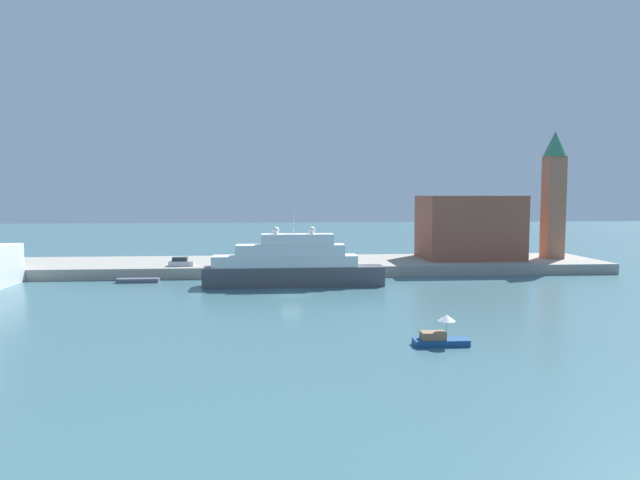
# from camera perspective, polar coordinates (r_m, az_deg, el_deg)

# --- Properties ---
(ground) EXTENTS (400.00, 400.00, 0.00)m
(ground) POSITION_cam_1_polar(r_m,az_deg,el_deg) (75.34, -2.88, -5.57)
(ground) COLOR #3D6670
(quay_dock) EXTENTS (110.00, 18.73, 1.73)m
(quay_dock) POSITION_cam_1_polar(r_m,az_deg,el_deg) (100.30, -3.33, -2.55)
(quay_dock) COLOR gray
(quay_dock) RESTS_ON ground
(large_yacht) EXTENTS (26.02, 3.96, 11.19)m
(large_yacht) POSITION_cam_1_polar(r_m,az_deg,el_deg) (83.09, -2.83, -2.54)
(large_yacht) COLOR #4C4C51
(large_yacht) RESTS_ON ground
(small_motorboat) EXTENTS (4.82, 1.66, 2.71)m
(small_motorboat) POSITION_cam_1_polar(r_m,az_deg,el_deg) (51.93, 11.85, -9.37)
(small_motorboat) COLOR navy
(small_motorboat) RESTS_ON ground
(work_barge) EXTENTS (6.23, 1.54, 0.62)m
(work_barge) POSITION_cam_1_polar(r_m,az_deg,el_deg) (90.81, -17.64, -3.85)
(work_barge) COLOR #595966
(work_barge) RESTS_ON ground
(harbor_building) EXTENTS (17.01, 12.24, 11.32)m
(harbor_building) POSITION_cam_1_polar(r_m,az_deg,el_deg) (106.78, 14.61, 1.25)
(harbor_building) COLOR #93513D
(harbor_building) RESTS_ON quay_dock
(bell_tower) EXTENTS (4.19, 4.19, 22.81)m
(bell_tower) POSITION_cam_1_polar(r_m,az_deg,el_deg) (111.61, 22.23, 4.72)
(bell_tower) COLOR #9E664C
(bell_tower) RESTS_ON quay_dock
(parked_car) EXTENTS (3.96, 1.80, 1.42)m
(parked_car) POSITION_cam_1_polar(r_m,az_deg,el_deg) (95.31, -13.65, -2.15)
(parked_car) COLOR silver
(parked_car) RESTS_ON quay_dock
(person_figure) EXTENTS (0.36, 0.36, 1.82)m
(person_figure) POSITION_cam_1_polar(r_m,az_deg,el_deg) (96.33, -9.96, -1.88)
(person_figure) COLOR #334C8C
(person_figure) RESTS_ON quay_dock
(mooring_bollard) EXTENTS (0.52, 0.52, 0.62)m
(mooring_bollard) POSITION_cam_1_polar(r_m,az_deg,el_deg) (91.91, -2.63, -2.46)
(mooring_bollard) COLOR black
(mooring_bollard) RESTS_ON quay_dock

